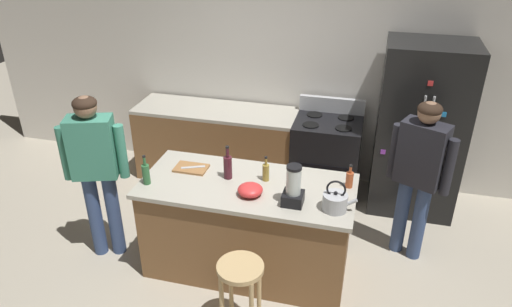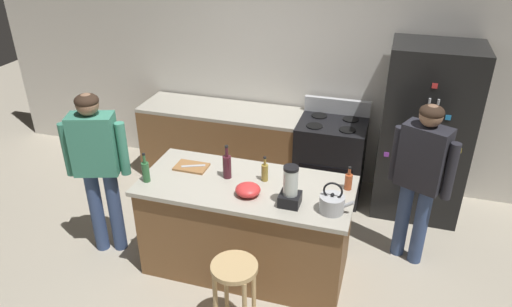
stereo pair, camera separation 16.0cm
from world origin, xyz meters
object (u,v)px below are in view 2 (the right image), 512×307
person_by_sink_right (421,171)px  bottle_olive_oil (146,171)px  bottle_vinegar (265,172)px  refrigerator (425,133)px  bottle_cooking_sauce (348,181)px  kitchen_island (247,226)px  stove_range (330,158)px  blender_appliance (290,189)px  chef_knife (193,166)px  person_by_island_left (97,160)px  bar_stool (235,281)px  tea_kettle (332,203)px  bottle_wine (227,166)px  cutting_board (191,167)px  mixing_bowl (248,190)px

person_by_sink_right → bottle_olive_oil: (-2.31, -0.80, 0.05)m
person_by_sink_right → bottle_vinegar: person_by_sink_right is taller
refrigerator → bottle_vinegar: 1.95m
refrigerator → bottle_cooking_sauce: (-0.64, -1.32, 0.05)m
kitchen_island → stove_range: 1.61m
blender_appliance → chef_knife: bearing=161.9°
person_by_island_left → chef_knife: (0.84, 0.26, -0.06)m
person_by_sink_right → blender_appliance: bearing=-142.3°
person_by_sink_right → bottle_olive_oil: size_ratio=5.83×
bar_stool → tea_kettle: bearing=43.2°
bar_stool → blender_appliance: (0.28, 0.58, 0.53)m
person_by_sink_right → refrigerator: bearing=87.0°
blender_appliance → bottle_olive_oil: blender_appliance is taller
refrigerator → bottle_olive_oil: (-2.36, -1.71, 0.08)m
stove_range → bottle_vinegar: 1.56m
person_by_island_left → bottle_olive_oil: 0.54m
blender_appliance → tea_kettle: 0.35m
blender_appliance → bottle_wine: bearing=157.7°
stove_range → tea_kettle: (0.25, -1.72, 0.53)m
person_by_sink_right → cutting_board: size_ratio=5.36×
bar_stool → blender_appliance: 0.84m
tea_kettle → refrigerator: bearing=66.8°
tea_kettle → kitchen_island: bearing=165.8°
refrigerator → chef_knife: size_ratio=8.58×
bottle_cooking_sauce → tea_kettle: bearing=-102.3°
stove_range → bottle_olive_oil: (-1.38, -1.73, 0.55)m
person_by_island_left → tea_kettle: bearing=-1.6°
mixing_bowl → tea_kettle: (0.71, -0.04, 0.03)m
bar_stool → blender_appliance: blender_appliance is taller
stove_range → person_by_island_left: 2.59m
person_by_sink_right → bottle_vinegar: bearing=-160.0°
kitchen_island → person_by_sink_right: 1.65m
bottle_olive_oil → mixing_bowl: bottle_olive_oil is taller
refrigerator → mixing_bowl: (-1.44, -1.66, 0.02)m
blender_appliance → bottle_wine: 0.69m
stove_range → bottle_wine: 1.73m
stove_range → bottle_wine: bearing=-116.3°
bottle_vinegar → mixing_bowl: 0.28m
mixing_bowl → cutting_board: size_ratio=0.71×
refrigerator → chef_knife: (-2.06, -1.37, -0.00)m
kitchen_island → mixing_bowl: bearing=-66.6°
blender_appliance → mixing_bowl: (-0.37, 0.04, -0.10)m
blender_appliance → bottle_wine: blender_appliance is taller
mixing_bowl → chef_knife: (-0.62, 0.28, -0.03)m
chef_knife → person_by_sink_right: bearing=-10.3°
kitchen_island → chef_knife: size_ratio=8.54×
stove_range → bottle_wine: bottle_wine is taller
refrigerator → stove_range: 1.09m
bar_stool → bottle_olive_oil: (-1.01, 0.57, 0.48)m
bottle_vinegar → bottle_cooking_sauce: bottle_vinegar is taller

